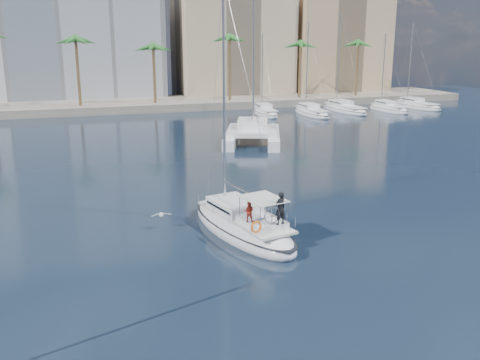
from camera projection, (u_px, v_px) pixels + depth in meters
name	position (u px, v px, depth m)	size (l,w,h in m)	color
ground	(227.00, 247.00, 29.19)	(160.00, 160.00, 0.00)	black
quay	(117.00, 105.00, 85.05)	(120.00, 14.00, 1.20)	gray
building_modern	(32.00, 19.00, 89.01)	(42.00, 16.00, 28.00)	silver
building_beige	(232.00, 43.00, 97.47)	(20.00, 14.00, 20.00)	tan
building_tan_right	(335.00, 48.00, 101.87)	(18.00, 12.00, 18.00)	tan
palm_centre	(116.00, 43.00, 78.87)	(3.60, 3.60, 12.30)	brown
palm_right	(323.00, 42.00, 89.05)	(3.60, 3.60, 12.30)	brown
main_sloop	(242.00, 225.00, 31.05)	(5.27, 10.51, 14.95)	white
catamaran	(253.00, 132.00, 58.06)	(9.54, 12.85, 16.89)	white
seagull	(161.00, 215.00, 31.55)	(1.21, 0.52, 0.22)	silver
moored_yacht_a	(265.00, 115.00, 78.34)	(2.72, 9.35, 11.90)	white
moored_yacht_b	(312.00, 115.00, 78.45)	(3.14, 10.78, 13.72)	white
moored_yacht_c	(344.00, 111.00, 82.23)	(3.55, 12.21, 15.54)	white
moored_yacht_d	(388.00, 111.00, 82.33)	(2.72, 9.35, 11.90)	white
moored_yacht_e	(416.00, 108.00, 86.12)	(3.14, 10.78, 13.72)	white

